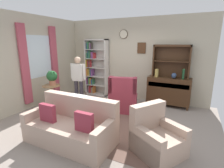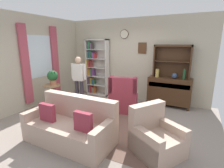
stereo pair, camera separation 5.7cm
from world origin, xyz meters
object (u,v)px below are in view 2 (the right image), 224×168
Objects in this scene: vase_round at (175,76)px; armchair_floral at (156,138)px; vase_tall at (157,73)px; couch_floral at (71,127)px; sideboard at (169,90)px; bottle_wine at (184,74)px; coffee_table at (92,112)px; sideboard_hutch at (172,57)px; wingback_chair at (123,98)px; potted_plant_small at (69,102)px; potted_plant_large at (53,77)px; plant_stand at (53,94)px; book_stack at (95,108)px; bookshelf at (96,68)px; person_reading at (79,78)px.

vase_round is 2.64m from armchair_floral.
vase_tall reaches higher than couch_floral.
bottle_wine is at bearing -12.89° from sideboard.
coffee_table is (0.01, 0.76, 0.04)m from couch_floral.
wingback_chair is (-1.12, -1.13, -1.18)m from sideboard_hutch.
vase_tall reaches higher than potted_plant_small.
potted_plant_small is at bearing 160.26° from armchair_floral.
potted_plant_large is 0.55× the size of coffee_table.
potted_plant_small is (-2.96, 1.06, -0.12)m from armchair_floral.
sideboard is at bearing 64.28° from couch_floral.
sideboard_hutch reaches higher than wingback_chair.
sideboard is 4.21× the size of bottle_wine.
wingback_chair is (-0.73, -0.94, -0.66)m from vase_tall.
armchair_floral is (0.19, -2.71, -1.27)m from sideboard_hutch.
plant_stand reaches higher than book_stack.
sideboard is 1.23× the size of armchair_floral.
bookshelf is 2.08m from wingback_chair.
couch_floral reaches higher than book_stack.
book_stack is (1.44, -2.31, -0.56)m from bookshelf.
vase_tall is at bearing 179.34° from bottle_wine.
person_reading is (-2.96, -1.14, -0.17)m from bottle_wine.
sideboard_hutch is 0.60m from vase_round.
book_stack is at bearing -128.80° from bottle_wine.
vase_tall is at bearing -154.11° from sideboard_hutch.
bottle_wine reaches higher than couch_floral.
sideboard_hutch is 1.04× the size of armchair_floral.
vase_tall is at bearing 27.82° from person_reading.
couch_floral is 2.17m from person_reading.
book_stack is (-1.46, -2.16, -0.53)m from vase_round.
sideboard is at bearing 167.11° from bottle_wine.
vase_tall reaches higher than plant_stand.
vase_tall is (-0.39, -0.19, -0.51)m from sideboard_hutch.
book_stack reaches higher than coffee_table.
wingback_chair is 1.23m from book_stack.
sideboard is 1.62× the size of coffee_table.
bookshelf reaches higher than vase_tall.
armchair_floral is (0.58, -2.52, -0.76)m from vase_tall.
sideboard_hutch is at bearing 60.37° from book_stack.
potted_plant_small is (0.37, 0.21, -0.81)m from potted_plant_large.
plant_stand is at bearing -102.08° from bookshelf.
armchair_floral is at bearing -13.88° from book_stack.
couch_floral is at bearing -114.92° from sideboard_hutch.
book_stack is at bearing -124.03° from vase_round.
potted_plant_large is at bearing -101.57° from bookshelf.
potted_plant_small is 1.52m from coffee_table.
sideboard is at bearing 29.08° from potted_plant_large.
sideboard is 7.65× the size of vase_round.
book_stack is (1.84, -0.44, 0.03)m from plant_stand.
plant_stand is 2.44× the size of potted_plant_small.
armchair_floral is (-0.20, -2.51, -0.78)m from bottle_wine.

